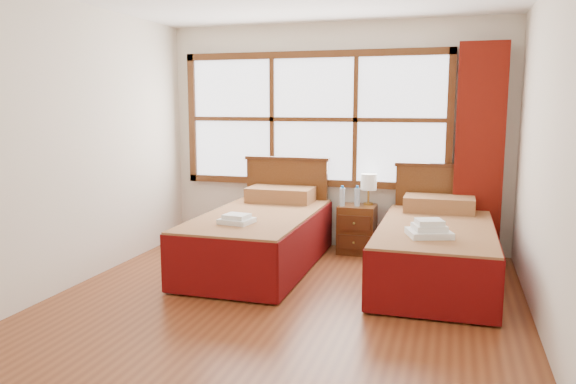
% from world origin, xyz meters
% --- Properties ---
extents(floor, '(4.50, 4.50, 0.00)m').
position_xyz_m(floor, '(0.00, 0.00, 0.00)').
color(floor, brown).
rests_on(floor, ground).
extents(wall_back, '(4.00, 0.00, 4.00)m').
position_xyz_m(wall_back, '(0.00, 2.25, 1.30)').
color(wall_back, silver).
rests_on(wall_back, floor).
extents(wall_left, '(0.00, 4.50, 4.50)m').
position_xyz_m(wall_left, '(-2.00, 0.00, 1.30)').
color(wall_left, silver).
rests_on(wall_left, floor).
extents(wall_right, '(0.00, 4.50, 4.50)m').
position_xyz_m(wall_right, '(2.00, 0.00, 1.30)').
color(wall_right, silver).
rests_on(wall_right, floor).
extents(window, '(3.16, 0.06, 1.56)m').
position_xyz_m(window, '(-0.25, 2.21, 1.50)').
color(window, white).
rests_on(window, wall_back).
extents(curtain, '(0.50, 0.16, 2.30)m').
position_xyz_m(curtain, '(1.60, 2.11, 1.17)').
color(curtain, maroon).
rests_on(curtain, wall_back).
extents(bed_left, '(1.09, 2.11, 1.06)m').
position_xyz_m(bed_left, '(-0.55, 1.20, 0.32)').
color(bed_left, '#43210E').
rests_on(bed_left, floor).
extents(bed_right, '(1.06, 2.08, 1.03)m').
position_xyz_m(bed_right, '(1.22, 1.20, 0.31)').
color(bed_right, '#43210E').
rests_on(bed_right, floor).
extents(nightstand, '(0.41, 0.41, 0.55)m').
position_xyz_m(nightstand, '(0.33, 1.99, 0.27)').
color(nightstand, '#552C12').
rests_on(nightstand, floor).
extents(towels_left, '(0.33, 0.29, 0.09)m').
position_xyz_m(towels_left, '(-0.59, 0.63, 0.60)').
color(towels_left, white).
rests_on(towels_left, bed_left).
extents(towels_right, '(0.43, 0.41, 0.15)m').
position_xyz_m(towels_right, '(1.17, 0.66, 0.61)').
color(towels_right, white).
rests_on(towels_right, bed_right).
extents(lamp, '(0.18, 0.18, 0.35)m').
position_xyz_m(lamp, '(0.43, 2.10, 0.80)').
color(lamp, '#B38C39').
rests_on(lamp, nightstand).
extents(bottle_near, '(0.06, 0.06, 0.23)m').
position_xyz_m(bottle_near, '(0.17, 1.91, 0.65)').
color(bottle_near, '#A4BED3').
rests_on(bottle_near, nightstand).
extents(bottle_far, '(0.06, 0.06, 0.23)m').
position_xyz_m(bottle_far, '(0.33, 1.96, 0.65)').
color(bottle_far, '#A4BED3').
rests_on(bottle_far, nightstand).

